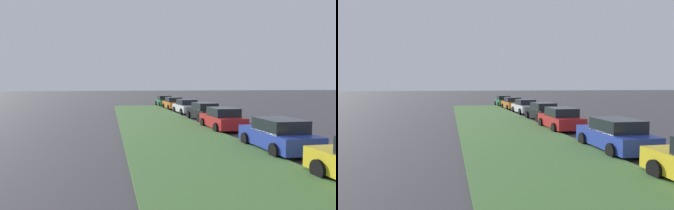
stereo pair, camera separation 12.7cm
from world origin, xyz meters
The scene contains 7 objects.
grass_median centered at (10.00, 7.14, 0.06)m, with size 60.00×6.00×0.12m, color #477238.
parked_car_blue centered at (10.85, 3.39, 0.72)m, with size 4.33×2.07×1.47m.
parked_car_red centered at (17.40, 3.45, 0.72)m, with size 4.31×2.03×1.47m.
parked_car_black centered at (22.83, 2.96, 0.72)m, with size 4.39×2.19×1.47m.
parked_car_white centered at (28.69, 2.98, 0.72)m, with size 4.38×2.18×1.47m.
parked_car_orange centered at (34.23, 3.17, 0.72)m, with size 4.36×2.14×1.47m.
parked_car_green centered at (39.98, 3.24, 0.72)m, with size 4.31×2.04×1.47m.
Camera 1 is at (-1.21, 10.80, 2.97)m, focal length 31.92 mm.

